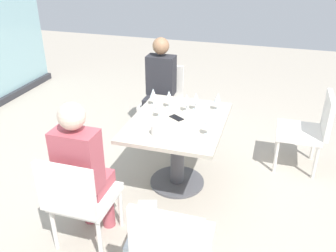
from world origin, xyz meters
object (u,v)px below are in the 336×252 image
at_px(wine_glass_5, 153,93).
at_px(handbag_2, 140,249).
at_px(wine_glass_3, 218,98).
at_px(coffee_cup, 156,130).
at_px(chair_far_right, 163,97).
at_px(chair_far_left, 79,196).
at_px(person_far_left, 83,167).
at_px(wine_glass_2, 187,99).
at_px(handbag_0, 147,225).
at_px(wine_glass_0, 208,122).
at_px(cell_phone_on_table, 176,118).
at_px(wine_glass_1, 196,98).
at_px(handbag_1, 194,125).
at_px(wine_glass_4, 169,96).
at_px(wine_glass_6, 159,105).
at_px(dining_table_main, 178,138).
at_px(chair_front_right, 310,127).
at_px(chair_side_end, 172,243).
at_px(person_far_right, 160,84).

height_order(wine_glass_5, handbag_2, wine_glass_5).
bearing_deg(wine_glass_3, coffee_cup, 147.66).
bearing_deg(wine_glass_5, chair_far_right, 11.11).
height_order(chair_far_left, wine_glass_3, wine_glass_3).
height_order(person_far_left, wine_glass_2, person_far_left).
height_order(wine_glass_5, handbag_0, wine_glass_5).
xyz_separation_m(chair_far_left, wine_glass_0, (0.84, -0.82, 0.37)).
height_order(wine_glass_0, handbag_2, wine_glass_0).
height_order(wine_glass_3, cell_phone_on_table, wine_glass_3).
relative_size(chair_far_left, wine_glass_1, 4.70).
distance_m(wine_glass_3, wine_glass_5, 0.66).
bearing_deg(wine_glass_2, wine_glass_3, -67.06).
bearing_deg(handbag_2, handbag_1, -2.14).
xyz_separation_m(wine_glass_4, wine_glass_6, (-0.25, 0.03, 0.00)).
distance_m(coffee_cup, handbag_2, 1.00).
bearing_deg(handbag_0, wine_glass_4, -9.84).
distance_m(dining_table_main, coffee_cup, 0.43).
bearing_deg(dining_table_main, handbag_2, -179.37).
height_order(chair_far_right, chair_front_right, same).
bearing_deg(cell_phone_on_table, wine_glass_2, 16.68).
distance_m(person_far_left, wine_glass_1, 1.38).
bearing_deg(dining_table_main, chair_far_right, 25.12).
xyz_separation_m(chair_far_right, coffee_cup, (-1.40, -0.39, 0.28)).
xyz_separation_m(wine_glass_6, handbag_2, (-1.11, -0.21, -0.72)).
xyz_separation_m(chair_side_end, handbag_0, (0.48, 0.36, -0.36)).
relative_size(person_far_right, wine_glass_0, 6.81).
relative_size(wine_glass_2, wine_glass_5, 1.00).
bearing_deg(handbag_0, handbag_2, 170.93).
height_order(dining_table_main, chair_side_end, chair_side_end).
xyz_separation_m(wine_glass_2, wine_glass_3, (0.12, -0.29, 0.00)).
distance_m(person_far_left, wine_glass_0, 1.12).
bearing_deg(person_far_left, handbag_0, -76.08).
xyz_separation_m(chair_front_right, wine_glass_2, (-0.49, 1.23, 0.37)).
distance_m(chair_front_right, handbag_1, 1.43).
height_order(chair_far_left, person_far_right, person_far_right).
bearing_deg(handbag_0, wine_glass_0, -47.09).
distance_m(person_far_right, handbag_1, 0.71).
xyz_separation_m(wine_glass_0, cell_phone_on_table, (0.25, 0.35, -0.13)).
distance_m(chair_far_left, handbag_0, 0.63).
relative_size(person_far_right, handbag_1, 4.20).
relative_size(person_far_right, wine_glass_1, 6.81).
bearing_deg(handbag_1, wine_glass_1, -145.87).
bearing_deg(handbag_1, dining_table_main, -154.77).
height_order(chair_far_left, wine_glass_5, wine_glass_5).
distance_m(wine_glass_2, wine_glass_4, 0.20).
bearing_deg(wine_glass_3, chair_far_right, 48.25).
height_order(dining_table_main, person_far_left, person_far_left).
height_order(wine_glass_2, wine_glass_3, same).
xyz_separation_m(chair_far_left, chair_side_end, (-0.26, -0.83, 0.00)).
xyz_separation_m(cell_phone_on_table, handbag_1, (1.04, 0.06, -0.59)).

